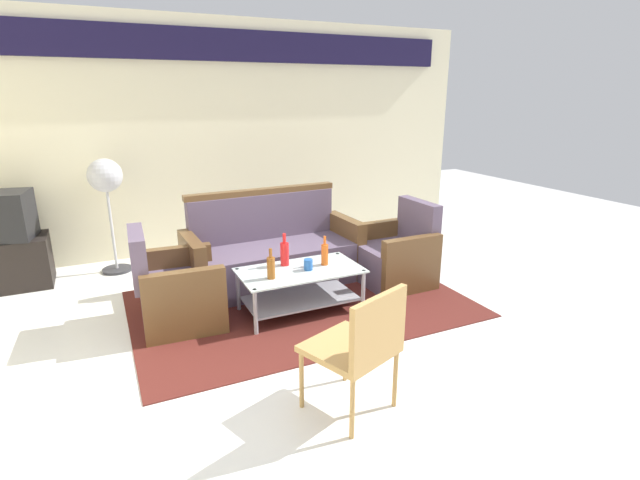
% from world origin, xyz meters
% --- Properties ---
extents(ground_plane, '(14.00, 14.00, 0.00)m').
position_xyz_m(ground_plane, '(0.00, 0.00, 0.00)').
color(ground_plane, white).
extents(wall_back, '(6.52, 0.19, 2.80)m').
position_xyz_m(wall_back, '(0.00, 3.05, 1.48)').
color(wall_back, beige).
rests_on(wall_back, ground).
extents(rug, '(3.07, 2.03, 0.01)m').
position_xyz_m(rug, '(-0.03, 0.88, 0.01)').
color(rug, '#511E19').
rests_on(rug, ground).
extents(couch, '(1.83, 0.80, 0.96)m').
position_xyz_m(couch, '(-0.08, 1.50, 0.32)').
color(couch, '#5B4C60').
rests_on(couch, rug).
extents(armchair_left, '(0.73, 0.79, 0.85)m').
position_xyz_m(armchair_left, '(-1.15, 0.99, 0.29)').
color(armchair_left, '#5B4C60').
rests_on(armchair_left, rug).
extents(armchair_right, '(0.71, 0.77, 0.85)m').
position_xyz_m(armchair_right, '(1.09, 0.98, 0.29)').
color(armchair_right, '#5B4C60').
rests_on(armchair_right, rug).
extents(coffee_table, '(1.10, 0.60, 0.40)m').
position_xyz_m(coffee_table, '(-0.09, 0.74, 0.27)').
color(coffee_table, silver).
rests_on(coffee_table, rug).
extents(bottle_red, '(0.08, 0.08, 0.30)m').
position_xyz_m(bottle_red, '(-0.17, 0.91, 0.53)').
color(bottle_red, red).
rests_on(bottle_red, coffee_table).
extents(bottle_orange, '(0.06, 0.06, 0.28)m').
position_xyz_m(bottle_orange, '(0.17, 0.77, 0.51)').
color(bottle_orange, '#D85919').
rests_on(bottle_orange, coffee_table).
extents(bottle_brown, '(0.07, 0.07, 0.27)m').
position_xyz_m(bottle_brown, '(-0.40, 0.65, 0.51)').
color(bottle_brown, brown).
rests_on(bottle_brown, coffee_table).
extents(cup, '(0.08, 0.08, 0.10)m').
position_xyz_m(cup, '(-0.03, 0.71, 0.46)').
color(cup, '#2659A5').
rests_on(cup, coffee_table).
extents(tv_stand, '(0.80, 0.50, 0.52)m').
position_xyz_m(tv_stand, '(-2.59, 2.55, 0.26)').
color(tv_stand, black).
rests_on(tv_stand, ground).
extents(pedestal_fan, '(0.36, 0.36, 1.27)m').
position_xyz_m(pedestal_fan, '(-1.57, 2.60, 1.01)').
color(pedestal_fan, '#2D2D33').
rests_on(pedestal_fan, ground).
extents(wicker_chair, '(0.62, 0.62, 0.84)m').
position_xyz_m(wicker_chair, '(-0.33, -0.77, 0.49)').
color(wicker_chair, '#AD844C').
rests_on(wicker_chair, ground).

